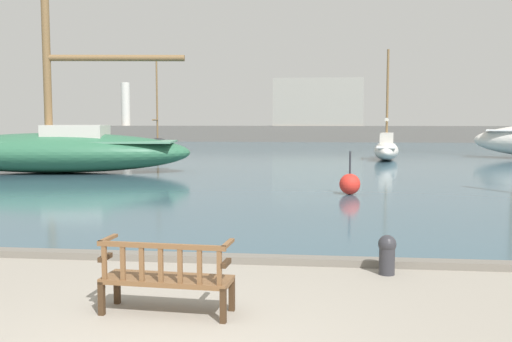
{
  "coord_description": "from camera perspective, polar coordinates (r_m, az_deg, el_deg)",
  "views": [
    {
      "loc": [
        1.61,
        -5.46,
        2.37
      ],
      "look_at": [
        -0.12,
        10.0,
        1.0
      ],
      "focal_mm": 40.0,
      "sensor_mm": 36.0,
      "label": 1
    }
  ],
  "objects": [
    {
      "name": "park_bench",
      "position": [
        7.19,
        -8.97,
        -10.37
      ],
      "size": [
        1.63,
        0.64,
        0.92
      ],
      "color": "#3D2A19",
      "rests_on": "ground"
    },
    {
      "name": "sailboat_far_port",
      "position": [
        44.03,
        -9.84,
        2.7
      ],
      "size": [
        2.14,
        6.13,
        6.79
      ],
      "color": "black",
      "rests_on": "harbor_water"
    },
    {
      "name": "channel_buoy",
      "position": [
        18.0,
        9.36,
        -1.28
      ],
      "size": [
        0.65,
        0.65,
        1.35
      ],
      "color": "red",
      "rests_on": "harbor_water"
    },
    {
      "name": "sailboat_mid_starboard",
      "position": [
        34.48,
        12.9,
        2.18
      ],
      "size": [
        2.06,
        5.68,
        6.46
      ],
      "color": "silver",
      "rests_on": "harbor_water"
    },
    {
      "name": "harbor_water",
      "position": [
        49.54,
        4.52,
        2.32
      ],
      "size": [
        100.0,
        80.0,
        0.08
      ],
      "primitive_type": "cube",
      "color": "#385666",
      "rests_on": "ground"
    },
    {
      "name": "mooring_bollard",
      "position": [
        9.11,
        12.97,
        -7.96
      ],
      "size": [
        0.28,
        0.28,
        0.62
      ],
      "color": "#2D2D33",
      "rests_on": "ground"
    },
    {
      "name": "far_breakwater",
      "position": [
        63.03,
        5.04,
        4.64
      ],
      "size": [
        57.35,
        2.4,
        7.02
      ],
      "color": "#66605B",
      "rests_on": "ground"
    },
    {
      "name": "quay_edge_kerb",
      "position": [
        9.73,
        -3.35,
        -8.72
      ],
      "size": [
        40.0,
        0.3,
        0.12
      ],
      "primitive_type": "cube",
      "color": "slate",
      "rests_on": "ground"
    },
    {
      "name": "sailboat_nearest_starboard",
      "position": [
        26.76,
        -19.42,
        2.45
      ],
      "size": [
        14.6,
        4.95,
        15.88
      ],
      "color": "#2D6647",
      "rests_on": "harbor_water"
    }
  ]
}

